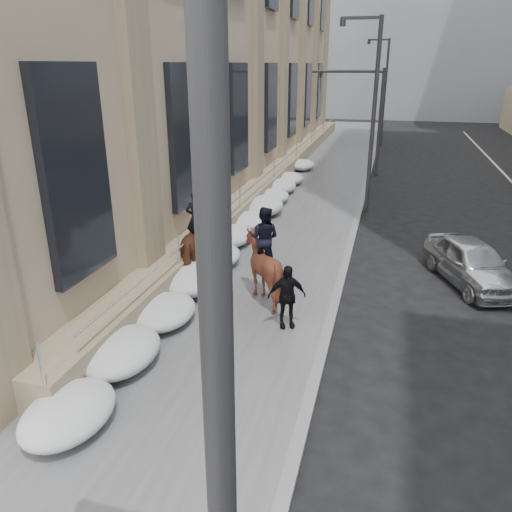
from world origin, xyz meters
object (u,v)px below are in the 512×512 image
at_px(mounted_horse_right, 263,263).
at_px(mounted_horse_left, 199,244).
at_px(car_silver, 472,262).
at_px(pedestrian, 287,296).

bearing_deg(mounted_horse_right, mounted_horse_left, -23.07).
xyz_separation_m(mounted_horse_left, car_silver, (8.00, 1.69, -0.44)).
height_order(mounted_horse_left, mounted_horse_right, mounted_horse_right).
distance_m(mounted_horse_left, pedestrian, 4.10).
xyz_separation_m(mounted_horse_right, pedestrian, (0.95, -1.37, -0.25)).
relative_size(pedestrian, car_silver, 0.41).
height_order(mounted_horse_right, car_silver, mounted_horse_right).
height_order(mounted_horse_right, pedestrian, mounted_horse_right).
bearing_deg(mounted_horse_right, car_silver, -149.48).
xyz_separation_m(mounted_horse_left, mounted_horse_right, (2.28, -1.16, 0.07)).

